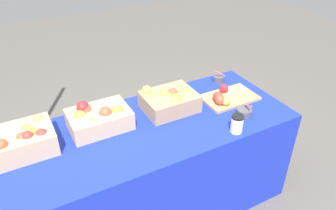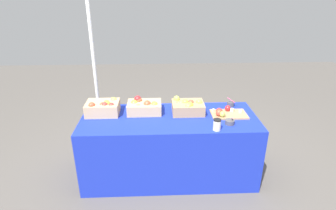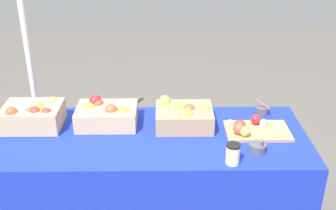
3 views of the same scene
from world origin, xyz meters
TOP-DOWN VIEW (x-y plane):
  - table at (0.00, 0.00)m, footprint 1.90×0.76m
  - apple_crate_left at (-0.72, 0.12)m, footprint 0.36×0.27m
  - apple_crate_middle at (-0.28, 0.14)m, footprint 0.37×0.26m
  - apple_crate_right at (0.21, 0.11)m, footprint 0.35×0.28m
  - cutting_board_front at (0.62, 0.02)m, footprint 0.39×0.25m
  - sample_bowl_near at (0.73, 0.27)m, footprint 0.10×0.09m
  - sample_bowl_mid at (0.61, -0.19)m, footprint 0.10×0.10m
  - coffee_cup at (0.45, -0.31)m, footprint 0.08×0.08m
  - tent_pole at (-0.92, 0.77)m, footprint 0.04×0.04m

SIDE VIEW (x-z plane):
  - table at x=0.00m, z-range 0.00..0.74m
  - sample_bowl_mid at x=0.61m, z-range 0.71..0.81m
  - cutting_board_front at x=0.62m, z-range 0.72..0.81m
  - sample_bowl_near at x=0.73m, z-range 0.71..0.83m
  - coffee_cup at x=0.45m, z-range 0.74..0.86m
  - apple_crate_middle at x=-0.28m, z-range 0.72..0.90m
  - apple_crate_right at x=0.21m, z-range 0.73..0.89m
  - apple_crate_left at x=-0.72m, z-range 0.73..0.90m
  - tent_pole at x=-0.92m, z-range 0.00..2.15m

